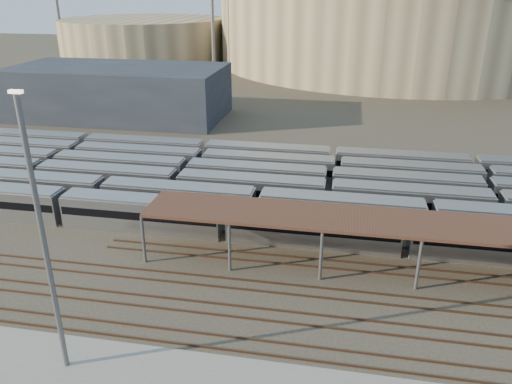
{
  "coord_description": "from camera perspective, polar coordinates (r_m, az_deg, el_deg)",
  "views": [
    {
      "loc": [
        10.52,
        -38.66,
        25.55
      ],
      "look_at": [
        1.12,
        12.0,
        3.74
      ],
      "focal_mm": 35.0,
      "sensor_mm": 36.0,
      "label": 1
    }
  ],
  "objects": [
    {
      "name": "yard_light_pole",
      "position": [
        34.81,
        -23.07,
        -5.34
      ],
      "size": [
        0.8,
        0.36,
        19.71
      ],
      "color": "slate",
      "rests_on": "apron"
    },
    {
      "name": "subway_trains",
      "position": [
        62.36,
        2.75,
        0.53
      ],
      "size": [
        131.6,
        23.9,
        3.6
      ],
      "color": "#A7A6AB",
      "rests_on": "ground"
    },
    {
      "name": "floodlight_0",
      "position": [
        154.16,
        -5.06,
        21.04
      ],
      "size": [
        4.0,
        1.0,
        38.4
      ],
      "color": "slate",
      "rests_on": "ground"
    },
    {
      "name": "service_building",
      "position": [
        106.14,
        -15.39,
        10.98
      ],
      "size": [
        42.0,
        20.0,
        10.0
      ],
      "primitive_type": "cube",
      "color": "#1E232D",
      "rests_on": "ground"
    },
    {
      "name": "empty_tracks",
      "position": [
        43.49,
        -5.69,
        -13.02
      ],
      "size": [
        170.0,
        9.62,
        0.18
      ],
      "color": "#4C3323",
      "rests_on": "ground"
    },
    {
      "name": "inspection_shed",
      "position": [
        48.73,
        23.1,
        -4.01
      ],
      "size": [
        60.3,
        6.0,
        5.3
      ],
      "color": "slate",
      "rests_on": "ground"
    },
    {
      "name": "ground",
      "position": [
        47.52,
        -4.02,
        -9.65
      ],
      "size": [
        420.0,
        420.0,
        0.0
      ],
      "primitive_type": "plane",
      "color": "#383026",
      "rests_on": "ground"
    },
    {
      "name": "stadium",
      "position": [
        179.47,
        16.05,
        19.22
      ],
      "size": [
        124.0,
        124.0,
        32.5
      ],
      "color": "tan",
      "rests_on": "ground"
    },
    {
      "name": "secondary_arena",
      "position": [
        183.75,
        -12.65,
        16.63
      ],
      "size": [
        56.0,
        56.0,
        14.0
      ],
      "primitive_type": "cylinder",
      "color": "tan",
      "rests_on": "ground"
    }
  ]
}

